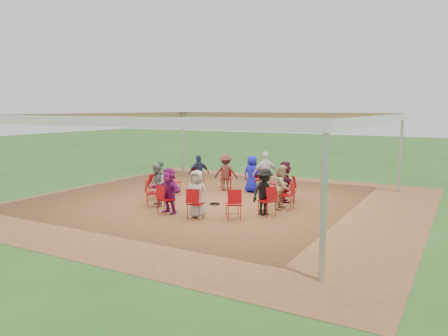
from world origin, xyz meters
The scene contains 29 objects.
ground centered at (0.00, 0.00, 0.00)m, with size 80.00×80.00×0.00m, color #26531A.
dirt_patch centered at (0.00, 0.00, 0.01)m, with size 13.00×13.00×0.00m, color brown.
tent centered at (0.00, 0.00, 2.37)m, with size 10.33×10.33×3.00m.
chair_0 centered at (2.30, 0.16, 0.45)m, with size 0.42×0.44×0.90m, color #A30509, non-canonical shape.
chair_1 centered at (1.96, 1.21, 0.45)m, with size 0.42×0.44×0.90m, color #A30509, non-canonical shape.
chair_2 centered at (1.17, 1.98, 0.45)m, with size 0.42×0.44×0.90m, color #A30509, non-canonical shape.
chair_3 centered at (0.12, 2.30, 0.45)m, with size 0.42×0.44×0.90m, color #A30509, non-canonical shape.
chair_4 centered at (-0.96, 2.09, 0.45)m, with size 0.42×0.44×0.90m, color #A30509, non-canonical shape.
chair_5 centered at (-1.83, 1.40, 0.45)m, with size 0.42×0.44×0.90m, color #A30509, non-canonical shape.
chair_6 centered at (-2.27, 0.39, 0.45)m, with size 0.42×0.44×0.90m, color #A30509, non-canonical shape.
chair_7 centered at (-2.19, -0.71, 0.45)m, with size 0.42×0.44×0.90m, color #A30509, non-canonical shape.
chair_8 centered at (-1.61, -1.64, 0.45)m, with size 0.42×0.44×0.90m, color #A30509, non-canonical shape.
chair_9 centered at (-0.66, -2.20, 0.45)m, with size 0.42×0.44×0.90m, color #A30509, non-canonical shape.
chair_10 centered at (0.44, -2.26, 0.45)m, with size 0.42×0.44×0.90m, color #A30509, non-canonical shape.
chair_11 centered at (1.44, -1.80, 0.45)m, with size 0.42×0.44×0.90m, color #A30509, non-canonical shape.
chair_12 centered at (2.11, -0.92, 0.45)m, with size 0.42×0.44×0.90m, color #A30509, non-canonical shape.
person_seated_0 centered at (2.18, 0.15, 0.71)m, with size 0.68×0.39×1.40m, color tan.
person_seated_1 centered at (1.86, 1.15, 0.71)m, with size 1.30×0.49×1.40m, color #3C0C20.
person_seated_2 centered at (0.11, 2.18, 0.71)m, with size 0.69×0.38×1.40m, color #1315B5.
person_seated_3 centered at (-0.91, 1.98, 0.71)m, with size 0.91×0.45×1.40m, color #52231F.
person_seated_4 centered at (-1.73, 1.33, 0.71)m, with size 0.82×0.42×1.40m, color #1E2344.
person_seated_5 centered at (-2.08, -0.67, 0.71)m, with size 0.51×0.34×1.40m, color #23442A.
person_seated_6 centered at (-1.53, -1.56, 0.71)m, with size 0.68×0.39×1.40m, color slate.
person_seated_7 centered at (-0.63, -2.09, 0.71)m, with size 1.30×0.49×1.40m, color #7C1569.
person_seated_8 centered at (0.41, -2.14, 0.71)m, with size 0.69×0.38×1.40m, color #B0AB9D.
person_seated_9 centered at (2.00, -0.88, 0.71)m, with size 0.91×0.45×1.40m, color black.
standing_person centered at (0.98, 1.51, 0.83)m, with size 0.97×0.50×1.66m, color silver.
cable_coil centered at (-0.01, -0.39, 0.02)m, with size 0.42×0.42×0.03m.
laptop centered at (2.02, 0.14, 0.66)m, with size 0.29×0.35×0.23m.
Camera 1 is at (7.21, -12.63, 3.19)m, focal length 35.00 mm.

